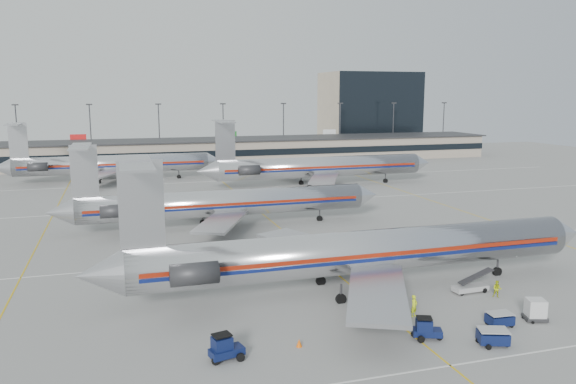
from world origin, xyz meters
name	(u,v)px	position (x,y,z in m)	size (l,w,h in m)	color
ground	(345,280)	(0.00, 0.00, 0.00)	(260.00, 260.00, 0.00)	gray
apron_markings	(311,253)	(0.00, 10.00, 0.01)	(160.00, 0.15, 0.02)	silver
terminal	(199,151)	(0.00, 97.97, 3.16)	(162.00, 17.00, 6.25)	gray
light_mast_row	(192,127)	(0.00, 112.00, 8.58)	(163.60, 0.40, 15.28)	#38383D
distant_building	(369,110)	(62.00, 128.00, 12.50)	(30.00, 20.00, 25.00)	tan
jet_foreground	(353,252)	(-0.53, -2.92, 3.69)	(48.63, 28.63, 12.73)	silver
jet_second_row	(219,203)	(-7.69, 25.08, 3.39)	(44.62, 26.28, 11.68)	silver
jet_third_row	(316,167)	(16.48, 54.18, 3.82)	(48.18, 29.63, 13.17)	silver
jet_back_row	(109,164)	(-22.16, 72.39, 3.59)	(45.22, 27.82, 12.37)	silver
tug_left	(225,348)	(-14.09, -12.87, 0.85)	(2.50, 1.66, 1.86)	#0B143C
tug_center	(426,329)	(0.56, -13.90, 0.77)	(2.32, 1.74, 1.70)	#0B143C
cart_inner	(500,319)	(7.27, -13.47, 0.57)	(1.97, 1.42, 1.07)	#0B143C
cart_outer	(493,337)	(4.65, -16.16, 0.62)	(2.42, 2.03, 1.17)	#0B143C
uld_container	(535,310)	(10.67, -13.35, 0.88)	(1.99, 1.81, 1.73)	#2D2D30
belt_loader	(471,286)	(9.65, -6.33, 0.55)	(3.88, 1.32, 2.04)	#9A9A9A
ramp_worker_near	(414,306)	(1.91, -9.82, 0.89)	(0.65, 0.42, 1.77)	#D2EE16
ramp_worker_far	(497,289)	(11.08, -8.11, 0.76)	(0.74, 0.58, 1.52)	#B0C012
cone_left	(299,343)	(-8.68, -12.41, 0.29)	(0.43, 0.43, 0.58)	#EE5B07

